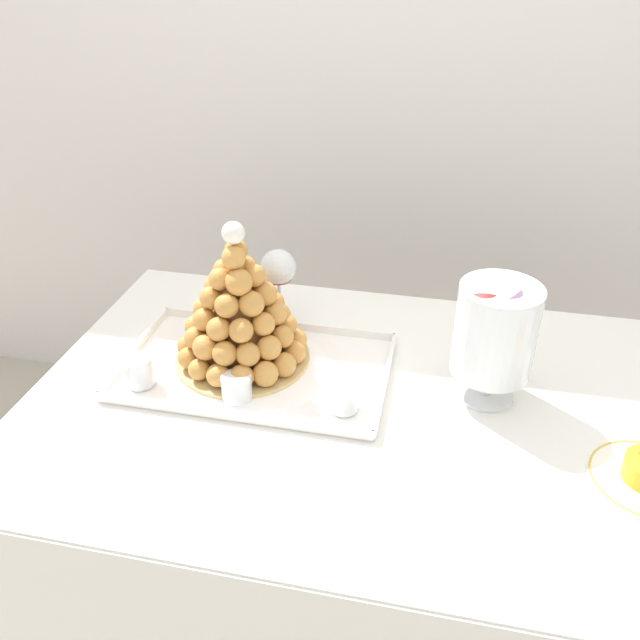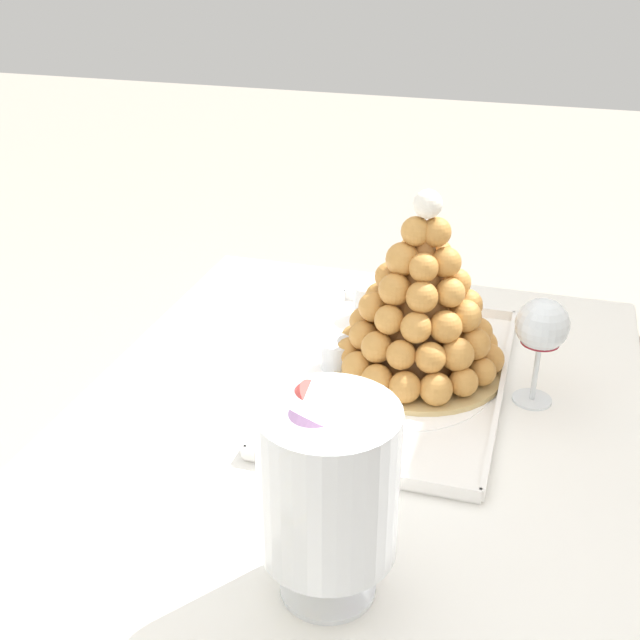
# 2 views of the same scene
# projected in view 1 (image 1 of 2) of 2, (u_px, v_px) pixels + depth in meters

# --- Properties ---
(ground_plane) EXTENTS (12.00, 12.00, 0.00)m
(ground_plane) POSITION_uv_depth(u_px,v_px,m) (363.00, 635.00, 1.61)
(ground_plane) COLOR #B2A899
(backdrop_wall) EXTENTS (4.80, 0.10, 2.50)m
(backdrop_wall) POSITION_uv_depth(u_px,v_px,m) (433.00, 40.00, 1.75)
(backdrop_wall) COLOR silver
(backdrop_wall) RESTS_ON ground_plane
(buffet_table) EXTENTS (1.34, 0.85, 0.74)m
(buffet_table) POSITION_uv_depth(u_px,v_px,m) (374.00, 442.00, 1.27)
(buffet_table) COLOR brown
(buffet_table) RESTS_ON ground_plane
(serving_tray) EXTENTS (0.53, 0.33, 0.02)m
(serving_tray) POSITION_uv_depth(u_px,v_px,m) (256.00, 368.00, 1.30)
(serving_tray) COLOR white
(serving_tray) RESTS_ON buffet_table
(croquembouche) EXTENTS (0.28, 0.28, 0.30)m
(croquembouche) POSITION_uv_depth(u_px,v_px,m) (240.00, 311.00, 1.27)
(croquembouche) COLOR tan
(croquembouche) RESTS_ON serving_tray
(dessert_cup_left) EXTENTS (0.05, 0.05, 0.06)m
(dessert_cup_left) POSITION_uv_depth(u_px,v_px,m) (140.00, 372.00, 1.24)
(dessert_cup_left) COLOR silver
(dessert_cup_left) RESTS_ON serving_tray
(dessert_cup_mid_left) EXTENTS (0.06, 0.06, 0.05)m
(dessert_cup_mid_left) POSITION_uv_depth(u_px,v_px,m) (237.00, 388.00, 1.21)
(dessert_cup_mid_left) COLOR silver
(dessert_cup_mid_left) RESTS_ON serving_tray
(dessert_cup_centre) EXTENTS (0.05, 0.05, 0.06)m
(dessert_cup_centre) POSITION_uv_depth(u_px,v_px,m) (344.00, 397.00, 1.18)
(dessert_cup_centre) COLOR silver
(dessert_cup_centre) RESTS_ON serving_tray
(macaron_goblet) EXTENTS (0.15, 0.15, 0.25)m
(macaron_goblet) POSITION_uv_depth(u_px,v_px,m) (495.00, 332.00, 1.16)
(macaron_goblet) COLOR white
(macaron_goblet) RESTS_ON buffet_table
(wine_glass) EXTENTS (0.08, 0.08, 0.17)m
(wine_glass) POSITION_uv_depth(u_px,v_px,m) (278.00, 270.00, 1.41)
(wine_glass) COLOR silver
(wine_glass) RESTS_ON buffet_table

